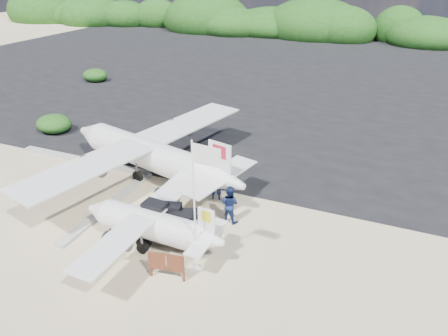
% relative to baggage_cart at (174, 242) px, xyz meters
% --- Properties ---
extents(ground, '(160.00, 160.00, 0.00)m').
position_rel_baggage_cart_xyz_m(ground, '(0.21, -0.22, 0.00)').
color(ground, beige).
extents(asphalt_apron, '(90.00, 50.00, 0.04)m').
position_rel_baggage_cart_xyz_m(asphalt_apron, '(0.21, 29.78, 0.00)').
color(asphalt_apron, '#B2B2B2').
rests_on(asphalt_apron, ground).
extents(lagoon, '(9.00, 7.00, 0.40)m').
position_rel_baggage_cart_xyz_m(lagoon, '(-8.79, 1.28, 0.00)').
color(lagoon, '#B2B2B2').
rests_on(lagoon, ground).
extents(vegetation_band, '(124.00, 8.00, 4.40)m').
position_rel_baggage_cart_xyz_m(vegetation_band, '(0.21, 54.78, 0.00)').
color(vegetation_band, '#B2B2B2').
rests_on(vegetation_band, ground).
extents(baggage_cart, '(3.39, 2.39, 1.54)m').
position_rel_baggage_cart_xyz_m(baggage_cart, '(0.00, 0.00, 0.00)').
color(baggage_cart, blue).
rests_on(baggage_cart, ground).
extents(flagpole, '(1.13, 0.55, 5.46)m').
position_rel_baggage_cart_xyz_m(flagpole, '(1.62, -1.11, 0.00)').
color(flagpole, white).
rests_on(flagpole, ground).
extents(signboard, '(1.48, 0.38, 1.22)m').
position_rel_baggage_cart_xyz_m(signboard, '(0.85, -2.07, 0.00)').
color(signboard, brown).
rests_on(signboard, ground).
extents(crew_a, '(0.75, 0.59, 1.81)m').
position_rel_baggage_cart_xyz_m(crew_a, '(0.27, 3.87, 0.91)').
color(crew_a, '#14204B').
rests_on(crew_a, ground).
extents(crew_b, '(0.98, 0.82, 1.82)m').
position_rel_baggage_cart_xyz_m(crew_b, '(1.61, 2.36, 0.91)').
color(crew_b, '#14204B').
rests_on(crew_b, ground).
extents(aircraft_small, '(6.93, 6.93, 2.42)m').
position_rel_baggage_cart_xyz_m(aircraft_small, '(-12.37, 35.37, 0.00)').
color(aircraft_small, '#B2B2B2').
rests_on(aircraft_small, ground).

